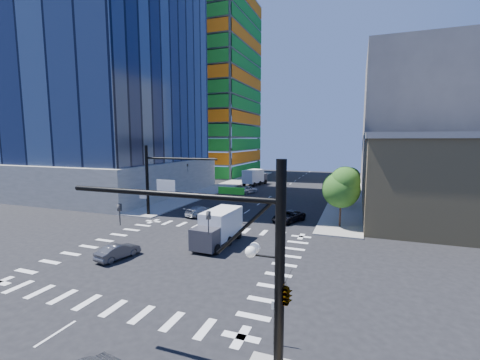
% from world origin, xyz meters
% --- Properties ---
extents(ground, '(160.00, 160.00, 0.00)m').
position_xyz_m(ground, '(0.00, 0.00, 0.00)').
color(ground, black).
rests_on(ground, ground).
extents(road_markings, '(20.00, 20.00, 0.01)m').
position_xyz_m(road_markings, '(0.00, 0.00, 0.01)').
color(road_markings, silver).
rests_on(road_markings, ground).
extents(sidewalk_ne, '(5.00, 60.00, 0.15)m').
position_xyz_m(sidewalk_ne, '(12.50, 40.00, 0.07)').
color(sidewalk_ne, gray).
rests_on(sidewalk_ne, ground).
extents(sidewalk_nw, '(5.00, 60.00, 0.15)m').
position_xyz_m(sidewalk_nw, '(-12.50, 40.00, 0.07)').
color(sidewalk_nw, gray).
rests_on(sidewalk_nw, ground).
extents(construction_building, '(25.16, 34.50, 70.60)m').
position_xyz_m(construction_building, '(-27.41, 61.93, 24.61)').
color(construction_building, slate).
rests_on(construction_building, ground).
extents(commercial_building, '(20.50, 22.50, 10.60)m').
position_xyz_m(commercial_building, '(25.00, 22.00, 5.31)').
color(commercial_building, '#9D895B').
rests_on(commercial_building, ground).
extents(bg_building_ne, '(24.00, 30.00, 28.00)m').
position_xyz_m(bg_building_ne, '(27.00, 55.00, 14.00)').
color(bg_building_ne, slate).
rests_on(bg_building_ne, ground).
extents(signal_mast_se, '(10.51, 2.48, 9.00)m').
position_xyz_m(signal_mast_se, '(10.60, -11.50, 5.01)').
color(signal_mast_se, black).
rests_on(signal_mast_se, sidewalk_se).
extents(signal_mast_nw, '(10.20, 0.40, 9.00)m').
position_xyz_m(signal_mast_nw, '(-10.00, 11.50, 5.49)').
color(signal_mast_nw, black).
rests_on(signal_mast_nw, sidewalk_nw).
extents(tree_south, '(4.16, 4.16, 6.82)m').
position_xyz_m(tree_south, '(12.63, 13.90, 4.69)').
color(tree_south, '#382316').
rests_on(tree_south, sidewalk_ne).
extents(tree_north, '(3.54, 3.52, 5.78)m').
position_xyz_m(tree_north, '(12.93, 25.90, 3.99)').
color(tree_north, '#382316').
rests_on(tree_north, sidewalk_ne).
extents(no_parking_sign, '(0.30, 0.06, 2.20)m').
position_xyz_m(no_parking_sign, '(10.70, -9.00, 1.38)').
color(no_parking_sign, black).
rests_on(no_parking_sign, ground).
extents(car_nb_far, '(3.93, 5.27, 1.33)m').
position_xyz_m(car_nb_far, '(6.53, 14.48, 0.66)').
color(car_nb_far, black).
rests_on(car_nb_far, ground).
extents(car_sb_near, '(3.04, 4.83, 1.30)m').
position_xyz_m(car_sb_near, '(-4.94, 13.57, 0.65)').
color(car_sb_near, silver).
rests_on(car_sb_near, ground).
extents(car_sb_mid, '(3.32, 4.66, 1.47)m').
position_xyz_m(car_sb_mid, '(-4.88, 32.44, 0.74)').
color(car_sb_mid, silver).
rests_on(car_sb_mid, ground).
extents(car_sb_cross, '(2.04, 3.97, 1.25)m').
position_xyz_m(car_sb_cross, '(-4.34, -2.43, 0.62)').
color(car_sb_cross, '#47474B').
rests_on(car_sb_cross, ground).
extents(box_truck_near, '(2.84, 6.16, 3.18)m').
position_xyz_m(box_truck_near, '(1.96, 3.62, 1.41)').
color(box_truck_near, black).
rests_on(box_truck_near, ground).
extents(box_truck_far, '(4.00, 6.92, 3.41)m').
position_xyz_m(box_truck_far, '(-6.97, 43.93, 1.51)').
color(box_truck_far, black).
rests_on(box_truck_far, ground).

